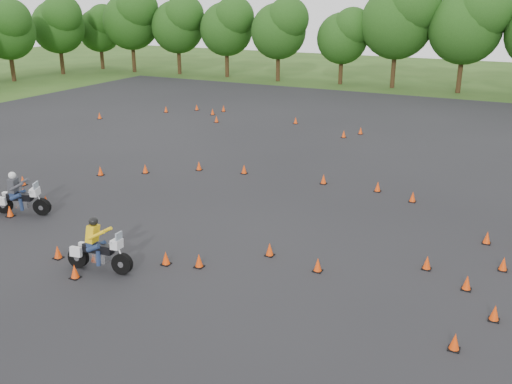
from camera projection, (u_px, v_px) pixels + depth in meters
The scene contains 6 objects.
ground at pixel (204, 259), 19.69m from camera, with size 140.00×140.00×0.00m, color #2D5119.
asphalt_pad at pixel (276, 204), 24.76m from camera, with size 62.00×62.00×0.00m, color black.
treeline at pixel (441, 45), 47.17m from camera, with size 86.69×32.68×10.68m.
traffic_cones at pixel (263, 203), 24.29m from camera, with size 35.53×33.22×0.45m.
rider_grey at pixel (21, 193), 23.41m from camera, with size 2.40×0.74×1.85m, color #38393F, non-canonical shape.
rider_yellow at pixel (98, 246), 18.53m from camera, with size 2.33×0.72×1.80m, color yellow, non-canonical shape.
Camera 1 is at (9.55, -15.17, 8.65)m, focal length 40.00 mm.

